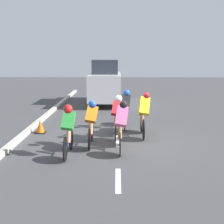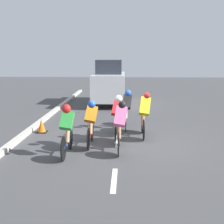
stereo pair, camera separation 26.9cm
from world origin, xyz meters
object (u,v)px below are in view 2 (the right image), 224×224
at_px(cyclist_yellow, 144,114).
at_px(traffic_cone, 42,126).
at_px(cyclist_orange, 91,121).
at_px(cyclist_red, 117,115).
at_px(cyclist_pink, 120,125).
at_px(cyclist_green, 67,128).
at_px(cyclist_black, 127,108).
at_px(support_car, 109,82).

bearing_deg(cyclist_yellow, traffic_cone, -7.69).
bearing_deg(cyclist_orange, cyclist_red, -128.62).
height_order(cyclist_orange, cyclist_pink, cyclist_pink).
distance_m(cyclist_red, cyclist_green, 2.31).
height_order(cyclist_red, traffic_cone, cyclist_red).
bearing_deg(cyclist_black, cyclist_orange, 65.79).
relative_size(cyclist_green, support_car, 0.37).
height_order(cyclist_yellow, cyclist_green, cyclist_yellow).
xyz_separation_m(cyclist_black, cyclist_green, (1.63, 3.35, -0.00)).
bearing_deg(cyclist_green, cyclist_black, -115.86).
distance_m(cyclist_red, cyclist_yellow, 0.92).
bearing_deg(support_car, cyclist_green, 86.01).
relative_size(cyclist_red, cyclist_black, 0.99).
distance_m(cyclist_pink, support_car, 9.08).
bearing_deg(cyclist_black, support_car, -81.02).
relative_size(cyclist_red, traffic_cone, 3.42).
bearing_deg(cyclist_yellow, support_car, -78.17).
xyz_separation_m(cyclist_black, support_car, (0.97, -6.11, 0.43)).
xyz_separation_m(cyclist_yellow, cyclist_pink, (0.78, 1.64, -0.02)).
distance_m(support_car, traffic_cone, 7.28).
distance_m(cyclist_yellow, cyclist_pink, 1.82).
bearing_deg(cyclist_green, cyclist_yellow, -136.84).
distance_m(cyclist_green, traffic_cone, 2.97).
height_order(cyclist_black, cyclist_green, cyclist_black).
distance_m(cyclist_yellow, support_car, 7.57).
distance_m(cyclist_green, support_car, 9.50).
relative_size(cyclist_black, traffic_cone, 3.45).
distance_m(cyclist_red, cyclist_orange, 1.22).
bearing_deg(cyclist_green, cyclist_orange, -119.79).
xyz_separation_m(cyclist_green, support_car, (-0.66, -9.47, 0.43)).
bearing_deg(cyclist_green, cyclist_pink, -163.27).
distance_m(cyclist_orange, cyclist_black, 2.63).
relative_size(cyclist_orange, support_car, 0.36).
height_order(cyclist_green, traffic_cone, cyclist_green).
bearing_deg(cyclist_red, cyclist_yellow, -169.59).
xyz_separation_m(cyclist_black, cyclist_pink, (0.20, 2.92, -0.01)).
xyz_separation_m(cyclist_orange, cyclist_black, (-1.08, -2.40, 0.02)).
bearing_deg(cyclist_red, cyclist_pink, 94.84).
xyz_separation_m(cyclist_pink, support_car, (0.77, -9.04, 0.44)).
bearing_deg(cyclist_black, cyclist_red, 77.55).
bearing_deg(traffic_cone, cyclist_yellow, 172.31).
distance_m(cyclist_black, cyclist_yellow, 1.41).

